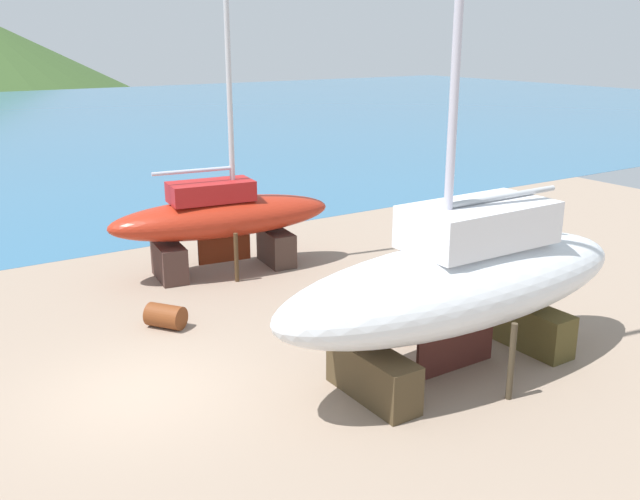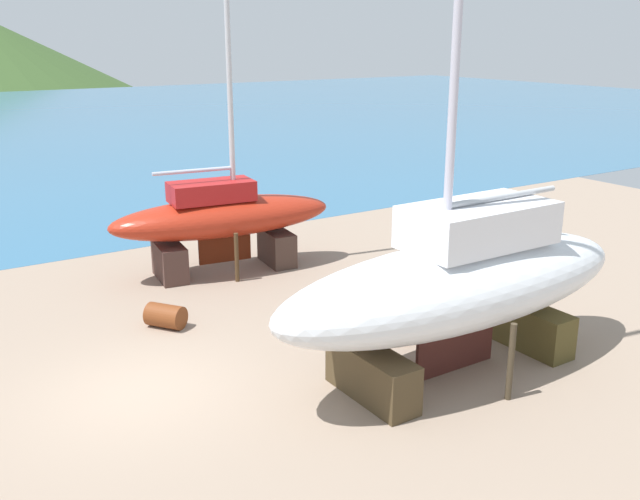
% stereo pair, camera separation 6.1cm
% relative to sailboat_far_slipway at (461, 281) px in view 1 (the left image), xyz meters
% --- Properties ---
extents(ground_plane, '(50.53, 50.53, 0.00)m').
position_rel_sailboat_far_slipway_xyz_m(ground_plane, '(-5.82, -0.63, -1.92)').
color(ground_plane, gray).
extents(sailboat_far_slipway, '(8.52, 3.05, 12.65)m').
position_rel_sailboat_far_slipway_xyz_m(sailboat_far_slipway, '(0.00, 0.00, 0.00)').
color(sailboat_far_slipway, '#483923').
rests_on(sailboat_far_slipway, ground).
extents(sailboat_large_starboard, '(6.70, 2.67, 11.02)m').
position_rel_sailboat_far_slipway_xyz_m(sailboat_large_starboard, '(-1.23, 8.38, -0.31)').
color(sailboat_large_starboard, '#443129').
rests_on(sailboat_large_starboard, ground).
extents(worker, '(0.49, 0.48, 1.64)m').
position_rel_sailboat_far_slipway_xyz_m(worker, '(3.28, 4.23, -1.07)').
color(worker, maroon).
rests_on(worker, ground).
extents(barrel_ochre, '(0.82, 0.99, 0.55)m').
position_rel_sailboat_far_slipway_xyz_m(barrel_ochre, '(7.58, 6.27, -1.65)').
color(barrel_ochre, brown).
rests_on(barrel_ochre, ground).
extents(barrel_tipped_right, '(0.97, 1.05, 0.56)m').
position_rel_sailboat_far_slipway_xyz_m(barrel_tipped_right, '(-4.20, 5.35, -1.64)').
color(barrel_tipped_right, brown).
rests_on(barrel_tipped_right, ground).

